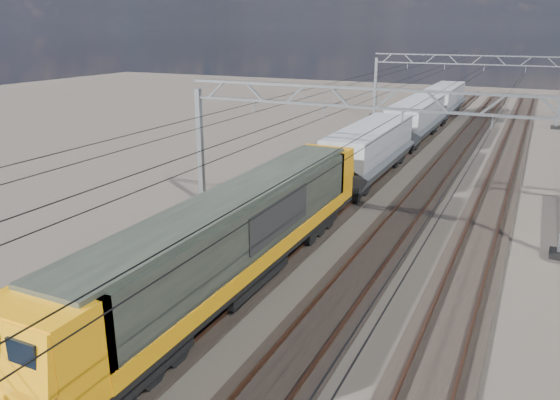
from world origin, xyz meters
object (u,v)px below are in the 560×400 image
at_px(hopper_wagon_lead, 370,148).
at_px(hopper_wagon_mid, 416,117).
at_px(locomotive, 237,234).
at_px(hopper_wagon_third, 444,99).
at_px(catenary_gantry_mid, 360,152).
at_px(catenary_gantry_far, 462,86).

relative_size(hopper_wagon_lead, hopper_wagon_mid, 1.00).
height_order(locomotive, hopper_wagon_lead, locomotive).
bearing_deg(hopper_wagon_third, locomotive, -90.00).
relative_size(catenary_gantry_mid, hopper_wagon_mid, 1.53).
distance_m(locomotive, hopper_wagon_third, 46.10).
bearing_deg(hopper_wagon_third, hopper_wagon_lead, -90.00).
height_order(catenary_gantry_mid, catenary_gantry_far, same).
bearing_deg(hopper_wagon_mid, hopper_wagon_third, 90.00).
distance_m(catenary_gantry_mid, hopper_wagon_third, 37.29).
relative_size(locomotive, hopper_wagon_lead, 1.62).
bearing_deg(hopper_wagon_mid, locomotive, -90.00).
relative_size(catenary_gantry_far, locomotive, 0.94).
bearing_deg(hopper_wagon_mid, catenary_gantry_far, 81.25).
relative_size(hopper_wagon_lead, hopper_wagon_third, 1.00).
xyz_separation_m(catenary_gantry_far, hopper_wagon_third, (-2.00, 1.20, -1.67)).
bearing_deg(catenary_gantry_mid, locomotive, -102.67).
bearing_deg(hopper_wagon_lead, locomotive, -90.00).
relative_size(locomotive, hopper_wagon_mid, 1.62).
xyz_separation_m(locomotive, hopper_wagon_lead, (-0.00, 17.70, -0.09)).
bearing_deg(hopper_wagon_lead, hopper_wagon_third, 90.00).
height_order(hopper_wagon_lead, hopper_wagon_third, same).
distance_m(hopper_wagon_lead, hopper_wagon_mid, 14.20).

